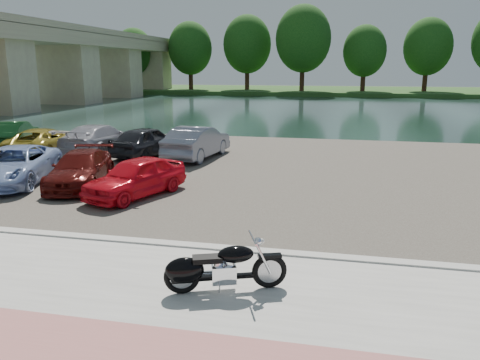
{
  "coord_description": "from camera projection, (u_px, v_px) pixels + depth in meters",
  "views": [
    {
      "loc": [
        2.94,
        -7.88,
        4.22
      ],
      "look_at": [
        0.26,
        4.66,
        1.1
      ],
      "focal_mm": 35.0,
      "sensor_mm": 36.0,
      "label": 1
    }
  ],
  "objects": [
    {
      "name": "bridge",
      "position": [
        62.0,
        54.0,
        52.45
      ],
      "size": [
        7.0,
        56.0,
        8.55
      ],
      "color": "tan",
      "rests_on": "ground"
    },
    {
      "name": "car_5",
      "position": [
        12.0,
        136.0,
        23.76
      ],
      "size": [
        3.08,
        4.82,
        1.5
      ],
      "primitive_type": "imported",
      "rotation": [
        0.0,
        0.0,
        3.5
      ],
      "color": "#0F3A17",
      "rests_on": "parking_lot"
    },
    {
      "name": "parking_lot",
      "position": [
        266.0,
        170.0,
        19.53
      ],
      "size": [
        60.0,
        18.0,
        0.04
      ],
      "primitive_type": "cube",
      "color": "#423D35",
      "rests_on": "ground"
    },
    {
      "name": "river",
      "position": [
        311.0,
        109.0,
        47.09
      ],
      "size": [
        120.0,
        40.0,
        0.0
      ],
      "primitive_type": "cube",
      "color": "#192D28",
      "rests_on": "ground"
    },
    {
      "name": "car_7",
      "position": [
        99.0,
        139.0,
        22.9
      ],
      "size": [
        2.14,
        5.04,
        1.45
      ],
      "primitive_type": "imported",
      "rotation": [
        0.0,
        0.0,
        3.12
      ],
      "color": "#A3A1AA",
      "rests_on": "parking_lot"
    },
    {
      "name": "far_bank",
      "position": [
        323.0,
        91.0,
        77.42
      ],
      "size": [
        120.0,
        24.0,
        0.6
      ],
      "primitive_type": "cube",
      "color": "#1E4318",
      "rests_on": "ground"
    },
    {
      "name": "kerb",
      "position": [
        206.0,
        248.0,
        10.97
      ],
      "size": [
        60.0,
        0.3,
        0.14
      ],
      "primitive_type": "cube",
      "color": "#A2A098",
      "rests_on": "ground"
    },
    {
      "name": "car_8",
      "position": [
        147.0,
        141.0,
        22.27
      ],
      "size": [
        2.58,
        4.48,
        1.43
      ],
      "primitive_type": "imported",
      "rotation": [
        0.0,
        0.0,
        2.92
      ],
      "color": "black",
      "rests_on": "parking_lot"
    },
    {
      "name": "car_6",
      "position": [
        43.0,
        141.0,
        22.61
      ],
      "size": [
        2.85,
        4.95,
        1.3
      ],
      "primitive_type": "imported",
      "rotation": [
        0.0,
        0.0,
        3.3
      ],
      "color": "olive",
      "rests_on": "parking_lot"
    },
    {
      "name": "promenade",
      "position": [
        158.0,
        313.0,
        8.12
      ],
      "size": [
        60.0,
        6.0,
        0.1
      ],
      "primitive_type": "cube",
      "color": "#A2A098",
      "rests_on": "ground"
    },
    {
      "name": "ground",
      "position": [
        177.0,
        290.0,
        9.08
      ],
      "size": [
        200.0,
        200.0,
        0.0
      ],
      "primitive_type": "plane",
      "color": "#595447",
      "rests_on": "ground"
    },
    {
      "name": "car_4",
      "position": [
        136.0,
        177.0,
        15.35
      ],
      "size": [
        2.76,
        4.08,
        1.29
      ],
      "primitive_type": "imported",
      "rotation": [
        0.0,
        0.0,
        -0.36
      ],
      "color": "red",
      "rests_on": "parking_lot"
    },
    {
      "name": "car_3",
      "position": [
        81.0,
        169.0,
        16.69
      ],
      "size": [
        2.69,
        4.5,
        1.22
      ],
      "primitive_type": "imported",
      "rotation": [
        0.0,
        0.0,
        0.25
      ],
      "color": "#4E0E0B",
      "rests_on": "parking_lot"
    },
    {
      "name": "car_2",
      "position": [
        14.0,
        166.0,
        17.03
      ],
      "size": [
        3.39,
        5.21,
        1.33
      ],
      "primitive_type": "imported",
      "rotation": [
        0.0,
        0.0,
        0.27
      ],
      "color": "#96ACDA",
      "rests_on": "parking_lot"
    },
    {
      "name": "car_9",
      "position": [
        197.0,
        142.0,
        21.8
      ],
      "size": [
        2.14,
        4.71,
        1.5
      ],
      "primitive_type": "imported",
      "rotation": [
        0.0,
        0.0,
        3.02
      ],
      "color": "slate",
      "rests_on": "parking_lot"
    },
    {
      "name": "motorcycle",
      "position": [
        215.0,
        268.0,
        8.71
      ],
      "size": [
        2.24,
        1.09,
        1.05
      ],
      "rotation": [
        0.0,
        0.0,
        0.36
      ],
      "color": "black",
      "rests_on": "promenade"
    },
    {
      "name": "far_trees",
      "position": [
        354.0,
        44.0,
        68.93
      ],
      "size": [
        70.25,
        10.68,
        12.52
      ],
      "color": "#382014",
      "rests_on": "far_bank"
    }
  ]
}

